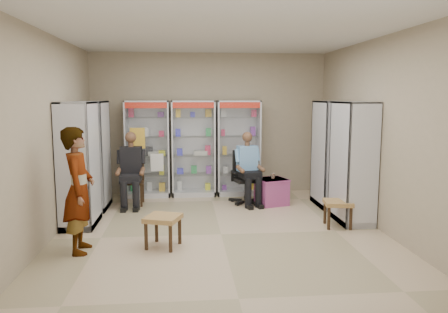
{
  "coord_description": "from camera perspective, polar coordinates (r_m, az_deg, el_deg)",
  "views": [
    {
      "loc": [
        -0.54,
        -6.4,
        2.08
      ],
      "look_at": [
        0.11,
        0.7,
        1.1
      ],
      "focal_mm": 35.0,
      "sensor_mm": 36.0,
      "label": 1
    }
  ],
  "objects": [
    {
      "name": "floor",
      "position": [
        6.75,
        -0.38,
        -10.12
      ],
      "size": [
        6.0,
        6.0,
        0.0
      ],
      "primitive_type": "plane",
      "color": "tan",
      "rests_on": "ground"
    },
    {
      "name": "room_shell",
      "position": [
        6.42,
        -0.4,
        6.83
      ],
      "size": [
        5.02,
        6.02,
        3.01
      ],
      "color": "tan",
      "rests_on": "ground"
    },
    {
      "name": "cabinet_back_left",
      "position": [
        9.22,
        -9.92,
        0.98
      ],
      "size": [
        0.9,
        0.5,
        2.0
      ],
      "primitive_type": "cube",
      "color": "#B3B6BB",
      "rests_on": "floor"
    },
    {
      "name": "cabinet_back_mid",
      "position": [
        9.19,
        -4.01,
        1.06
      ],
      "size": [
        0.9,
        0.5,
        2.0
      ],
      "primitive_type": "cube",
      "color": "#ADB0B5",
      "rests_on": "floor"
    },
    {
      "name": "cabinet_back_right",
      "position": [
        9.26,
        1.88,
        1.13
      ],
      "size": [
        0.9,
        0.5,
        2.0
      ],
      "primitive_type": "cube",
      "color": "#A9ACB1",
      "rests_on": "floor"
    },
    {
      "name": "cabinet_right_far",
      "position": [
        8.53,
        13.76,
        0.33
      ],
      "size": [
        0.9,
        0.5,
        2.0
      ],
      "primitive_type": "cube",
      "rotation": [
        0.0,
        0.0,
        1.57
      ],
      "color": "silver",
      "rests_on": "floor"
    },
    {
      "name": "cabinet_right_near",
      "position": [
        7.51,
        16.48,
        -0.76
      ],
      "size": [
        0.9,
        0.5,
        2.0
      ],
      "primitive_type": "cube",
      "rotation": [
        0.0,
        0.0,
        1.57
      ],
      "color": "#ADAEB4",
      "rests_on": "floor"
    },
    {
      "name": "cabinet_left_far",
      "position": [
        8.44,
        -16.73,
        0.14
      ],
      "size": [
        0.9,
        0.5,
        2.0
      ],
      "primitive_type": "cube",
      "rotation": [
        0.0,
        0.0,
        -1.57
      ],
      "color": "#A1A4A8",
      "rests_on": "floor"
    },
    {
      "name": "cabinet_left_near",
      "position": [
        7.38,
        -18.41,
        -1.0
      ],
      "size": [
        0.9,
        0.5,
        2.0
      ],
      "primitive_type": "cube",
      "rotation": [
        0.0,
        0.0,
        -1.57
      ],
      "color": "#9EA0A4",
      "rests_on": "floor"
    },
    {
      "name": "wooden_chair",
      "position": [
        8.61,
        -11.88,
        -3.12
      ],
      "size": [
        0.42,
        0.42,
        0.94
      ],
      "primitive_type": "cube",
      "color": "black",
      "rests_on": "floor"
    },
    {
      "name": "seated_customer",
      "position": [
        8.53,
        -11.96,
        -1.87
      ],
      "size": [
        0.44,
        0.6,
        1.34
      ],
      "primitive_type": null,
      "color": "black",
      "rests_on": "floor"
    },
    {
      "name": "office_chair",
      "position": [
        8.57,
        2.93,
        -2.68
      ],
      "size": [
        0.68,
        0.68,
        1.04
      ],
      "primitive_type": "cube",
      "rotation": [
        0.0,
        0.0,
        0.23
      ],
      "color": "black",
      "rests_on": "floor"
    },
    {
      "name": "seated_shopkeeper",
      "position": [
        8.5,
        2.98,
        -1.8
      ],
      "size": [
        0.56,
        0.68,
        1.32
      ],
      "primitive_type": null,
      "rotation": [
        0.0,
        0.0,
        0.23
      ],
      "color": "#627EC2",
      "rests_on": "floor"
    },
    {
      "name": "pink_trunk",
      "position": [
        8.54,
        6.24,
        -4.57
      ],
      "size": [
        0.65,
        0.63,
        0.51
      ],
      "primitive_type": "cube",
      "rotation": [
        0.0,
        0.0,
        0.29
      ],
      "color": "#A64272",
      "rests_on": "floor"
    },
    {
      "name": "tea_glass",
      "position": [
        8.53,
        6.43,
        -2.52
      ],
      "size": [
        0.07,
        0.07,
        0.1
      ],
      "primitive_type": "cylinder",
      "color": "#552707",
      "rests_on": "pink_trunk"
    },
    {
      "name": "woven_stool_a",
      "position": [
        7.3,
        14.62,
        -7.26
      ],
      "size": [
        0.48,
        0.48,
        0.43
      ],
      "primitive_type": "cube",
      "rotation": [
        0.0,
        0.0,
        -0.14
      ],
      "color": "#AA9147",
      "rests_on": "floor"
    },
    {
      "name": "woven_stool_b",
      "position": [
        6.21,
        -7.95,
        -9.65
      ],
      "size": [
        0.57,
        0.57,
        0.44
      ],
      "primitive_type": "cube",
      "rotation": [
        0.0,
        0.0,
        -0.35
      ],
      "color": "#AD7E49",
      "rests_on": "floor"
    },
    {
      "name": "standing_man",
      "position": [
        6.13,
        -18.45,
        -4.2
      ],
      "size": [
        0.44,
        0.64,
        1.69
      ],
      "primitive_type": "imported",
      "rotation": [
        0.0,
        0.0,
        1.63
      ],
      "color": "#9A9A9D",
      "rests_on": "floor"
    }
  ]
}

